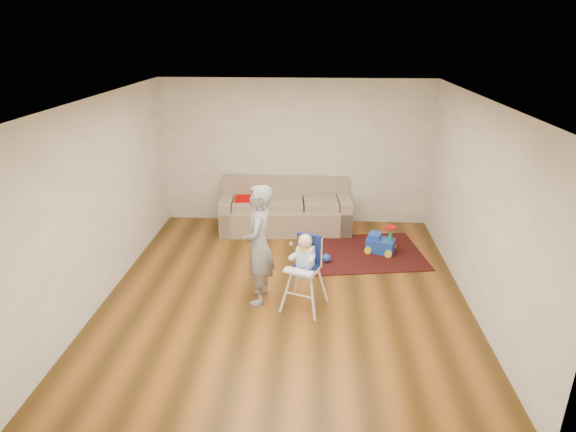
# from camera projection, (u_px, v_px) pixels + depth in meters

# --- Properties ---
(ground) EXTENTS (5.50, 5.50, 0.00)m
(ground) POSITION_uv_depth(u_px,v_px,m) (286.00, 291.00, 6.89)
(ground) COLOR #452D0E
(ground) RESTS_ON ground
(room_envelope) EXTENTS (5.04, 5.52, 2.72)m
(room_envelope) POSITION_uv_depth(u_px,v_px,m) (289.00, 154.00, 6.70)
(room_envelope) COLOR beige
(room_envelope) RESTS_ON ground
(sofa) EXTENTS (2.44, 1.14, 0.92)m
(sofa) POSITION_uv_depth(u_px,v_px,m) (285.00, 206.00, 8.87)
(sofa) COLOR gray
(sofa) RESTS_ON ground
(side_table) EXTENTS (0.52, 0.52, 0.52)m
(side_table) POSITION_uv_depth(u_px,v_px,m) (240.00, 212.00, 9.11)
(side_table) COLOR black
(side_table) RESTS_ON ground
(area_rug) EXTENTS (2.17, 1.76, 0.02)m
(area_rug) POSITION_uv_depth(u_px,v_px,m) (362.00, 253.00, 8.05)
(area_rug) COLOR black
(area_rug) RESTS_ON ground
(ride_on_toy) EXTENTS (0.53, 0.45, 0.49)m
(ride_on_toy) POSITION_uv_depth(u_px,v_px,m) (381.00, 238.00, 7.98)
(ride_on_toy) COLOR blue
(ride_on_toy) RESTS_ON area_rug
(toy_ball) EXTENTS (0.14, 0.14, 0.14)m
(toy_ball) POSITION_uv_depth(u_px,v_px,m) (326.00, 258.00, 7.69)
(toy_ball) COLOR blue
(toy_ball) RESTS_ON area_rug
(high_chair) EXTENTS (0.64, 0.64, 1.08)m
(high_chair) POSITION_uv_depth(u_px,v_px,m) (305.00, 273.00, 6.31)
(high_chair) COLOR white
(high_chair) RESTS_ON ground
(adult) EXTENTS (0.42, 0.62, 1.66)m
(adult) POSITION_uv_depth(u_px,v_px,m) (259.00, 245.00, 6.38)
(adult) COLOR gray
(adult) RESTS_ON ground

